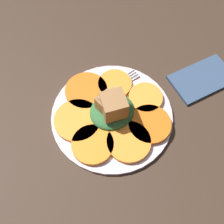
# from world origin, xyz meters

# --- Properties ---
(table_slab) EXTENTS (1.20, 1.20, 0.02)m
(table_slab) POSITION_xyz_m (0.00, 0.00, 0.01)
(table_slab) COLOR #38281E
(table_slab) RESTS_ON ground
(plate) EXTENTS (0.25, 0.25, 0.01)m
(plate) POSITION_xyz_m (0.00, 0.00, 0.03)
(plate) COLOR silver
(plate) RESTS_ON table_slab
(carrot_slice_0) EXTENTS (0.09, 0.09, 0.01)m
(carrot_slice_0) POSITION_xyz_m (-0.06, 0.06, 0.04)
(carrot_slice_0) COLOR orange
(carrot_slice_0) RESTS_ON plate
(carrot_slice_1) EXTENTS (0.07, 0.07, 0.01)m
(carrot_slice_1) POSITION_xyz_m (-0.08, -0.00, 0.04)
(carrot_slice_1) COLOR orange
(carrot_slice_1) RESTS_ON plate
(carrot_slice_2) EXTENTS (0.07, 0.07, 0.01)m
(carrot_slice_2) POSITION_xyz_m (-0.04, -0.06, 0.04)
(carrot_slice_2) COLOR orange
(carrot_slice_2) RESTS_ON plate
(carrot_slice_3) EXTENTS (0.09, 0.09, 0.01)m
(carrot_slice_3) POSITION_xyz_m (0.02, -0.07, 0.04)
(carrot_slice_3) COLOR orange
(carrot_slice_3) RESTS_ON plate
(carrot_slice_4) EXTENTS (0.09, 0.09, 0.01)m
(carrot_slice_4) POSITION_xyz_m (0.07, -0.02, 0.04)
(carrot_slice_4) COLOR orange
(carrot_slice_4) RESTS_ON plate
(carrot_slice_5) EXTENTS (0.08, 0.08, 0.01)m
(carrot_slice_5) POSITION_xyz_m (0.07, 0.04, 0.04)
(carrot_slice_5) COLOR orange
(carrot_slice_5) RESTS_ON plate
(carrot_slice_6) EXTENTS (0.09, 0.09, 0.01)m
(carrot_slice_6) POSITION_xyz_m (0.00, 0.07, 0.04)
(carrot_slice_6) COLOR orange
(carrot_slice_6) RESTS_ON plate
(center_pile) EXTENTS (0.09, 0.08, 0.07)m
(center_pile) POSITION_xyz_m (0.00, 0.00, 0.06)
(center_pile) COLOR #2D6033
(center_pile) RESTS_ON plate
(fork) EXTENTS (0.19, 0.04, 0.00)m
(fork) POSITION_xyz_m (-0.01, -0.05, 0.03)
(fork) COLOR silver
(fork) RESTS_ON plate
(napkin) EXTENTS (0.14, 0.08, 0.01)m
(napkin) POSITION_xyz_m (-0.22, 0.01, 0.02)
(napkin) COLOR #334766
(napkin) RESTS_ON table_slab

